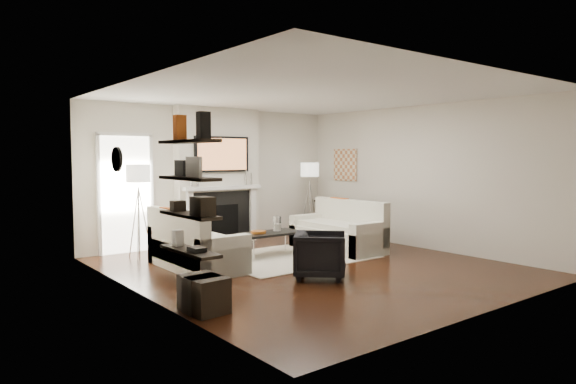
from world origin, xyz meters
TOP-DOWN VIEW (x-y plane):
  - room_envelope at (0.00, 0.00)m, footprint 6.00×6.00m
  - chimney_breast at (0.00, 2.88)m, footprint 1.80×0.25m
  - fireplace_surround at (0.00, 2.74)m, footprint 1.30×0.02m
  - firebox at (0.00, 2.73)m, footprint 0.75×0.02m
  - mantel_pilaster_l at (-0.72, 2.71)m, footprint 0.12×0.08m
  - mantel_pilaster_r at (0.72, 2.71)m, footprint 0.12×0.08m
  - mantel_shelf at (0.00, 2.69)m, footprint 1.70×0.18m
  - tv_body at (0.00, 2.71)m, footprint 1.20×0.06m
  - tv_screen at (0.00, 2.68)m, footprint 1.10×0.00m
  - candlestick_l_tall at (-0.55, 2.70)m, footprint 0.04×0.04m
  - candlestick_l_short at (-0.68, 2.70)m, footprint 0.04×0.04m
  - candlestick_r_tall at (0.55, 2.70)m, footprint 0.04×0.04m
  - candlestick_r_short at (0.68, 2.70)m, footprint 0.04×0.04m
  - hallway_panel at (-1.85, 2.98)m, footprint 0.90×0.02m
  - door_trim_l at (-2.33, 2.96)m, footprint 0.06×0.06m
  - door_trim_r at (-1.37, 2.96)m, footprint 0.06×0.06m
  - door_trim_top at (-1.85, 2.96)m, footprint 1.02×0.06m
  - rug at (0.19, 0.80)m, footprint 2.60×2.00m
  - loveseat_left_base at (-1.47, 1.03)m, footprint 0.85×1.80m
  - loveseat_left_back at (-1.80, 1.03)m, footprint 0.18×1.80m
  - loveseat_left_arm_n at (-1.47, 0.22)m, footprint 0.85×0.18m
  - loveseat_left_arm_s at (-1.47, 1.84)m, footprint 0.85×0.18m
  - loveseat_left_cushion at (-1.42, 1.03)m, footprint 0.63×1.44m
  - pillow_left_orange at (-1.80, 1.33)m, footprint 0.10×0.42m
  - pillow_left_charcoal at (-1.80, 0.73)m, footprint 0.10×0.40m
  - loveseat_right_base at (1.30, 0.78)m, footprint 0.85×1.80m
  - loveseat_right_back at (1.63, 0.78)m, footprint 0.18×1.80m
  - loveseat_right_arm_n at (1.30, -0.03)m, footprint 0.85×0.18m
  - loveseat_right_arm_s at (1.30, 1.59)m, footprint 0.85×0.18m
  - loveseat_right_cushion at (1.25, 0.78)m, footprint 0.63×1.44m
  - pillow_right_orange at (1.63, 1.08)m, footprint 0.10×0.42m
  - pillow_right_charcoal at (1.63, 0.48)m, footprint 0.10×0.40m
  - coffee_table at (0.01, 1.11)m, footprint 1.10×0.55m
  - coffee_leg_nw at (-0.49, 0.89)m, footprint 0.02×0.02m
  - coffee_leg_ne at (0.51, 0.89)m, footprint 0.02×0.02m
  - coffee_leg_sw at (-0.49, 1.33)m, footprint 0.02×0.02m
  - coffee_leg_se at (0.51, 1.33)m, footprint 0.02×0.02m
  - hurricane_glass at (0.16, 1.11)m, footprint 0.15×0.15m
  - hurricane_candle at (0.16, 1.11)m, footprint 0.09×0.09m
  - copper_bowl at (-0.24, 1.11)m, footprint 0.26×0.26m
  - armchair at (-0.38, -0.63)m, footprint 0.97×0.97m
  - lamp_left_post at (-1.85, 2.37)m, footprint 0.02×0.02m
  - lamp_left_shade at (-1.85, 2.37)m, footprint 0.40×0.40m
  - lamp_left_leg_a at (-1.74, 2.37)m, footprint 0.25×0.02m
  - lamp_left_leg_b at (-1.91, 2.47)m, footprint 0.14×0.22m
  - lamp_left_leg_c at (-1.91, 2.28)m, footprint 0.14×0.22m
  - lamp_right_post at (2.05, 2.45)m, footprint 0.02×0.02m
  - lamp_right_shade at (2.05, 2.45)m, footprint 0.40×0.40m
  - lamp_right_leg_a at (2.16, 2.45)m, footprint 0.25×0.02m
  - lamp_right_leg_b at (2.00, 2.55)m, footprint 0.14×0.22m
  - lamp_right_leg_c at (1.99, 2.36)m, footprint 0.14×0.22m
  - console_top at (2.57, 2.12)m, footprint 0.35×1.20m
  - console_leg_n at (2.57, 1.57)m, footprint 0.30×0.04m
  - console_leg_s at (2.57, 2.67)m, footprint 0.30×0.04m
  - wall_art at (2.73, 2.05)m, footprint 0.03×0.70m
  - shelf_bottom at (-2.62, -1.00)m, footprint 0.25×1.00m
  - shelf_lower at (-2.62, -1.00)m, footprint 0.25×1.00m
  - shelf_upper at (-2.62, -1.00)m, footprint 0.25×1.00m
  - shelf_top at (-2.62, -1.00)m, footprint 0.25×1.00m
  - decor_magfile_a at (-2.62, -1.34)m, footprint 0.12×0.10m
  - decor_magfile_b at (-2.62, -0.80)m, footprint 0.12×0.10m
  - decor_frame_a at (-2.62, -1.12)m, footprint 0.04×0.30m
  - decor_frame_b at (-2.62, -0.80)m, footprint 0.04×0.22m
  - decor_wine_rack at (-2.62, -1.30)m, footprint 0.18×0.25m
  - decor_box_small at (-2.62, -0.72)m, footprint 0.15×0.12m
  - decor_books at (-2.62, -1.16)m, footprint 0.14×0.20m
  - decor_box_tall at (-2.62, -0.71)m, footprint 0.10×0.10m
  - clock_rim at (-2.73, 0.90)m, footprint 0.04×0.34m
  - clock_face at (-2.71, 0.90)m, footprint 0.01×0.29m
  - ottoman_near at (-2.47, -0.94)m, footprint 0.42×0.42m
  - ottoman_far at (-2.47, -1.10)m, footprint 0.43×0.43m

SIDE VIEW (x-z plane):
  - rug at x=0.19m, z-range 0.00..0.01m
  - coffee_leg_nw at x=-0.49m, z-range 0.00..0.38m
  - coffee_leg_ne at x=0.51m, z-range 0.00..0.38m
  - coffee_leg_sw at x=-0.49m, z-range 0.00..0.38m
  - coffee_leg_se at x=0.51m, z-range 0.00..0.38m
  - ottoman_near at x=-2.47m, z-range 0.00..0.40m
  - ottoman_far at x=-2.47m, z-range 0.00..0.40m
  - loveseat_left_base at x=-1.47m, z-range 0.00..0.42m
  - loveseat_right_base at x=1.30m, z-range 0.00..0.42m
  - loveseat_left_arm_n at x=-1.47m, z-range 0.00..0.60m
  - loveseat_left_arm_s at x=-1.47m, z-range 0.00..0.60m
  - loveseat_right_arm_n at x=1.30m, z-range 0.00..0.60m
  - loveseat_right_arm_s at x=1.30m, z-range 0.00..0.60m
  - console_leg_n at x=2.57m, z-range 0.00..0.71m
  - console_leg_s at x=2.57m, z-range 0.00..0.71m
  - armchair at x=-0.38m, z-range 0.00..0.73m
  - coffee_table at x=0.01m, z-range 0.38..0.42m
  - copper_bowl at x=-0.24m, z-range 0.42..0.47m
  - firebox at x=0.00m, z-range 0.12..0.78m
  - loveseat_left_cushion at x=-1.42m, z-range 0.42..0.52m
  - loveseat_right_cushion at x=1.25m, z-range 0.42..0.52m
  - hurricane_candle at x=0.16m, z-range 0.43..0.56m
  - fireplace_surround at x=0.00m, z-range 0.00..1.04m
  - loveseat_left_back at x=-1.80m, z-range 0.13..0.93m
  - loveseat_right_back at x=1.63m, z-range 0.13..0.93m
  - mantel_pilaster_l at x=-0.72m, z-range 0.00..1.10m
  - mantel_pilaster_r at x=0.72m, z-range 0.00..1.10m
  - hurricane_glass at x=0.16m, z-range 0.43..0.69m
  - lamp_left_leg_a at x=-1.74m, z-range -0.02..1.22m
  - lamp_left_leg_b at x=-1.91m, z-range -0.02..1.22m
  - lamp_left_leg_c at x=-1.91m, z-range -0.02..1.22m
  - lamp_right_leg_a at x=2.16m, z-range -0.02..1.22m
  - lamp_right_leg_b at x=2.00m, z-range -0.02..1.22m
  - lamp_right_leg_c at x=1.99m, z-range -0.02..1.22m
  - lamp_left_post at x=-1.85m, z-range 0.00..1.20m
  - lamp_right_post at x=2.05m, z-range 0.00..1.20m
  - shelf_bottom at x=-2.62m, z-range 0.68..0.72m
  - pillow_left_charcoal at x=-1.80m, z-range 0.52..0.92m
  - pillow_right_charcoal at x=1.63m, z-range 0.52..0.92m
  - pillow_left_orange at x=-1.80m, z-range 0.52..0.94m
  - pillow_right_orange at x=1.63m, z-range 0.52..0.94m
  - console_top at x=2.57m, z-range 0.71..0.75m
  - decor_books at x=-2.62m, z-range 0.72..0.77m
  - decor_box_tall at x=-2.62m, z-range 0.72..0.90m
  - door_trim_l at x=-2.33m, z-range -0.03..2.13m
  - door_trim_r at x=-1.37m, z-range -0.03..2.13m
  - hallway_panel at x=-1.85m, z-range 0.00..2.10m
  - shelf_lower at x=-2.62m, z-range 1.08..1.12m
  - mantel_shelf at x=0.00m, z-range 1.09..1.16m
  - decor_box_small at x=-2.62m, z-range 1.12..1.24m
  - decor_wine_rack at x=-2.62m, z-range 1.12..1.32m
  - candlestick_l_short at x=-0.68m, z-range 1.15..1.40m
  - candlestick_r_short at x=0.68m, z-range 1.15..1.40m
  - candlestick_l_tall at x=-0.55m, z-range 1.16..1.45m
  - candlestick_r_tall at x=0.55m, z-range 1.16..1.45m
  - room_envelope at x=0.00m, z-range -1.65..4.35m
  - chimney_breast at x=0.00m, z-range 0.00..2.70m
  - lamp_left_shade at x=-1.85m, z-range 1.30..1.60m
  - lamp_right_shade at x=2.05m, z-range 1.30..1.60m
  - shelf_upper at x=-2.62m, z-range 1.48..1.52m
  - wall_art at x=2.73m, z-range 1.20..1.90m
  - decor_frame_b at x=-2.62m, z-range 1.52..1.70m
  - decor_frame_a at x=-2.62m, z-range 1.52..1.74m
  - clock_rim at x=-2.73m, z-range 1.53..1.87m
  - clock_face at x=-2.71m, z-range 1.55..1.84m
  - tv_screen at x=0.00m, z-range 1.47..2.09m
  - tv_body at x=0.00m, z-range 1.43..2.13m
  - shelf_top at x=-2.62m, z-range 1.88..1.92m
  - decor_magfile_a at x=-2.62m, z-range 1.92..2.20m
  - decor_magfile_b at x=-2.62m, z-range 1.92..2.20m
  - door_trim_top at x=-1.85m, z-range 2.10..2.16m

